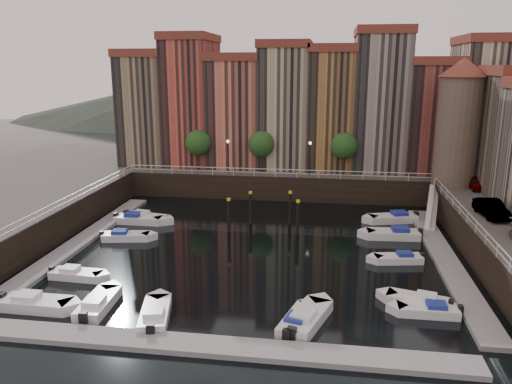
% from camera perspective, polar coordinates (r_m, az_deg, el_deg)
% --- Properties ---
extents(ground, '(200.00, 200.00, 0.00)m').
position_cam_1_polar(ground, '(45.41, 0.00, -6.30)').
color(ground, black).
rests_on(ground, ground).
extents(quay_far, '(80.00, 20.00, 3.00)m').
position_cam_1_polar(quay_far, '(69.86, 3.10, 2.28)').
color(quay_far, black).
rests_on(quay_far, ground).
extents(dock_left, '(2.00, 28.00, 0.35)m').
position_cam_1_polar(dock_left, '(49.35, -19.21, -5.21)').
color(dock_left, gray).
rests_on(dock_left, ground).
extents(dock_right, '(2.00, 28.00, 0.35)m').
position_cam_1_polar(dock_right, '(45.12, 20.79, -7.17)').
color(dock_right, gray).
rests_on(dock_right, ground).
extents(dock_near, '(30.00, 2.00, 0.35)m').
position_cam_1_polar(dock_near, '(30.24, -4.89, -17.19)').
color(dock_near, gray).
rests_on(dock_near, ground).
extents(mountains, '(145.00, 100.00, 18.00)m').
position_cam_1_polar(mountains, '(152.36, 6.79, 11.09)').
color(mountains, '#2D382D').
rests_on(mountains, ground).
extents(far_terrace, '(48.70, 10.30, 17.50)m').
position_cam_1_polar(far_terrace, '(65.83, 5.92, 9.81)').
color(far_terrace, '#8C7859').
rests_on(far_terrace, quay_far).
extents(corner_tower, '(5.20, 5.20, 13.80)m').
position_cam_1_polar(corner_tower, '(58.53, 22.17, 7.56)').
color(corner_tower, '#6B5B4C').
rests_on(corner_tower, quay_right).
extents(promenade_trees, '(21.20, 3.20, 5.20)m').
position_cam_1_polar(promenade_trees, '(61.46, 1.24, 5.47)').
color(promenade_trees, black).
rests_on(promenade_trees, quay_far).
extents(street_lamps, '(10.36, 0.36, 4.18)m').
position_cam_1_polar(street_lamps, '(60.55, 1.43, 4.68)').
color(street_lamps, black).
rests_on(street_lamps, quay_far).
extents(railings, '(36.08, 34.04, 0.52)m').
position_cam_1_polar(railings, '(48.90, 0.83, -0.15)').
color(railings, white).
rests_on(railings, ground).
extents(gangway, '(2.78, 8.32, 3.73)m').
position_cam_1_polar(gangway, '(55.03, 19.51, -1.36)').
color(gangway, white).
rests_on(gangway, ground).
extents(mooring_pilings, '(7.07, 4.06, 3.78)m').
position_cam_1_polar(mooring_pilings, '(49.95, 1.25, -2.38)').
color(mooring_pilings, black).
rests_on(mooring_pilings, ground).
extents(boat_left_0, '(5.11, 1.92, 1.17)m').
position_cam_1_polar(boat_left_0, '(37.47, -23.96, -11.56)').
color(boat_left_0, white).
rests_on(boat_left_0, ground).
extents(boat_left_1, '(4.31, 1.75, 0.98)m').
position_cam_1_polar(boat_left_1, '(41.35, -19.91, -8.82)').
color(boat_left_1, white).
rests_on(boat_left_1, ground).
extents(boat_left_2, '(4.69, 2.37, 1.05)m').
position_cam_1_polar(boat_left_2, '(48.71, -14.75, -4.90)').
color(boat_left_2, white).
rests_on(boat_left_2, ground).
extents(boat_left_3, '(5.11, 1.87, 1.18)m').
position_cam_1_polar(boat_left_3, '(53.50, -13.34, -3.05)').
color(boat_left_3, white).
rests_on(boat_left_3, ground).
extents(boat_left_4, '(5.18, 2.79, 1.16)m').
position_cam_1_polar(boat_left_4, '(53.87, -12.54, -2.89)').
color(boat_left_4, white).
rests_on(boat_left_4, ground).
extents(boat_right_0, '(4.15, 1.53, 0.95)m').
position_cam_1_polar(boat_right_0, '(35.55, 19.20, -12.64)').
color(boat_right_0, white).
rests_on(boat_right_0, ground).
extents(boat_right_1, '(4.46, 2.67, 1.00)m').
position_cam_1_polar(boat_right_1, '(36.60, 18.13, -11.73)').
color(boat_right_1, white).
rests_on(boat_right_1, ground).
extents(boat_right_2, '(4.25, 2.16, 0.95)m').
position_cam_1_polar(boat_right_2, '(43.63, 16.06, -7.31)').
color(boat_right_2, white).
rests_on(boat_right_2, ground).
extents(boat_right_3, '(5.23, 2.21, 1.19)m').
position_cam_1_polar(boat_right_3, '(49.32, 15.52, -4.66)').
color(boat_right_3, white).
rests_on(boat_right_3, ground).
extents(boat_right_4, '(5.35, 3.15, 1.20)m').
position_cam_1_polar(boat_right_4, '(54.41, 15.49, -2.89)').
color(boat_right_4, white).
rests_on(boat_right_4, ground).
extents(boat_near_0, '(1.97, 4.83, 1.10)m').
position_cam_1_polar(boat_near_0, '(35.98, -17.65, -12.09)').
color(boat_near_0, white).
rests_on(boat_near_0, ground).
extents(boat_near_1, '(2.69, 4.91, 1.10)m').
position_cam_1_polar(boat_near_1, '(33.68, -11.47, -13.57)').
color(boat_near_1, white).
rests_on(boat_near_1, ground).
extents(boat_near_2, '(2.70, 4.60, 1.03)m').
position_cam_1_polar(boat_near_2, '(32.44, 4.85, -14.50)').
color(boat_near_2, white).
rests_on(boat_near_2, ground).
extents(boat_near_3, '(3.29, 5.21, 1.17)m').
position_cam_1_polar(boat_near_3, '(32.68, 5.78, -14.20)').
color(boat_near_3, white).
rests_on(boat_near_3, ground).
extents(car_a, '(2.02, 4.23, 1.39)m').
position_cam_1_polar(car_a, '(58.33, 23.83, 0.89)').
color(car_a, gray).
rests_on(car_a, quay_right).
extents(car_b, '(2.13, 4.76, 1.52)m').
position_cam_1_polar(car_b, '(48.09, 25.29, -1.82)').
color(car_b, gray).
rests_on(car_b, quay_right).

